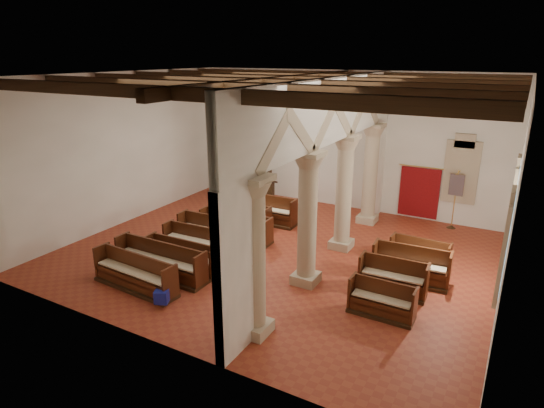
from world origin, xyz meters
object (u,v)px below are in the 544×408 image
(processional_banner, at_px, (453,209))
(lectern, at_px, (271,196))
(pipe_organ, at_px, (250,167))
(aisle_pew_0, at_px, (381,304))
(nave_pew_0, at_px, (135,278))

(processional_banner, bearing_deg, lectern, -163.81)
(pipe_organ, bearing_deg, aisle_pew_0, -41.04)
(nave_pew_0, bearing_deg, pipe_organ, 105.12)
(lectern, distance_m, nave_pew_0, 8.45)
(processional_banner, bearing_deg, pipe_organ, -173.85)
(processional_banner, bearing_deg, nave_pew_0, -121.02)
(lectern, height_order, aisle_pew_0, lectern)
(nave_pew_0, relative_size, aisle_pew_0, 1.70)
(processional_banner, distance_m, aisle_pew_0, 7.72)
(pipe_organ, height_order, nave_pew_0, pipe_organ)
(pipe_organ, xyz_separation_m, lectern, (1.91, -1.34, -0.80))
(pipe_organ, xyz_separation_m, aisle_pew_0, (8.83, -7.68, -1.04))
(lectern, xyz_separation_m, processional_banner, (7.55, 1.33, 0.23))
(processional_banner, height_order, aisle_pew_0, processional_banner)
(pipe_organ, height_order, aisle_pew_0, pipe_organ)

